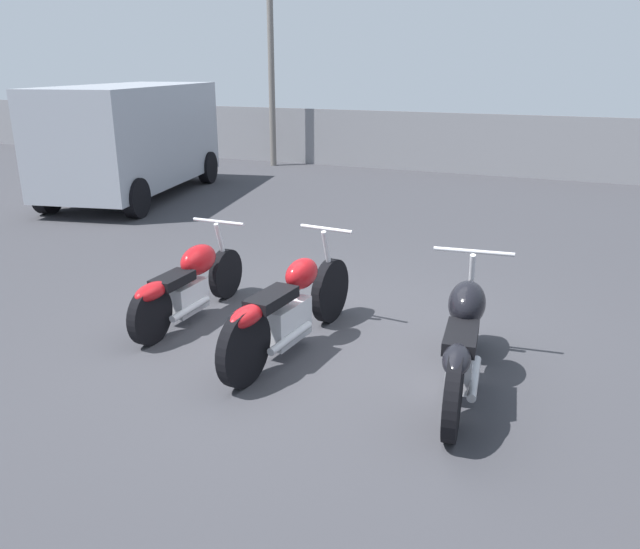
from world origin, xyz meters
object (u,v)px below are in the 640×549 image
(motorcycle_slot_1, at_px, (289,309))
(motorcycle_slot_2, at_px, (463,339))
(motorcycle_slot_0, at_px, (189,283))
(parked_van, at_px, (133,136))

(motorcycle_slot_1, height_order, motorcycle_slot_2, motorcycle_slot_1)
(motorcycle_slot_0, distance_m, parked_van, 6.93)
(motorcycle_slot_2, bearing_deg, motorcycle_slot_0, 165.74)
(motorcycle_slot_1, bearing_deg, motorcycle_slot_0, 172.31)
(motorcycle_slot_2, height_order, parked_van, parked_van)
(motorcycle_slot_0, height_order, motorcycle_slot_1, motorcycle_slot_1)
(motorcycle_slot_0, distance_m, motorcycle_slot_1, 1.33)
(motorcycle_slot_2, bearing_deg, parked_van, 138.21)
(motorcycle_slot_0, xyz_separation_m, motorcycle_slot_2, (2.91, -0.41, 0.06))
(motorcycle_slot_1, distance_m, motorcycle_slot_2, 1.62)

